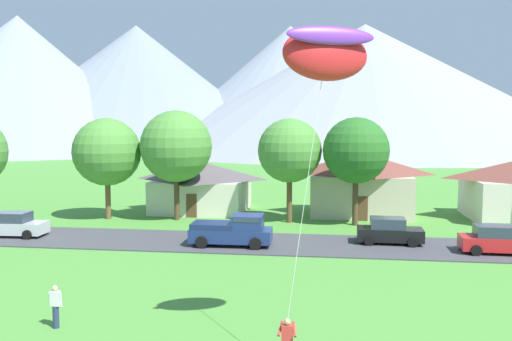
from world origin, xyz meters
TOP-DOWN VIEW (x-y plane):
  - road_strip at (0.00, 30.62)m, footprint 160.00×6.30m
  - mountain_central_ridge at (-7.74, 172.87)m, footprint 91.85×91.85m
  - mountain_far_east_ridge at (-82.14, 138.29)m, footprint 88.59×88.59m
  - mountain_far_west_ridge at (-55.35, 159.78)m, footprint 99.88×99.88m
  - mountain_west_ridge at (15.44, 160.00)m, footprint 133.83×133.83m
  - house_leftmost at (7.62, 43.08)m, footprint 9.06×6.97m
  - house_left_center at (-6.47, 43.27)m, footprint 8.60×8.05m
  - tree_near_left at (-13.14, 38.02)m, footprint 5.55×5.55m
  - tree_left_of_center at (6.97, 37.99)m, footprint 5.11×5.11m
  - tree_right_of_center at (-7.38, 38.35)m, footprint 5.83×5.83m
  - tree_far_right at (1.82, 38.46)m, footprint 5.08×5.08m
  - parked_car_red_west_end at (14.92, 29.75)m, footprint 4.26×2.19m
  - parked_car_silver_mid_west at (-16.66, 30.33)m, footprint 4.28×2.23m
  - parked_car_black_mid_east at (8.84, 31.57)m, footprint 4.25×2.18m
  - pickup_truck_navy_west_side at (-1.13, 29.62)m, footprint 5.22×2.37m
  - kite_flyer_with_kite at (4.69, 14.26)m, footprint 3.25×2.69m
  - watcher_person at (-5.51, 15.30)m, footprint 0.56×0.24m

SIDE VIEW (x-z plane):
  - road_strip at x=0.00m, z-range 0.00..0.08m
  - parked_car_red_west_end at x=14.92m, z-range 0.03..1.71m
  - parked_car_silver_mid_west at x=-16.66m, z-range 0.03..1.71m
  - parked_car_black_mid_east at x=8.84m, z-range 0.03..1.71m
  - watcher_person at x=-5.51m, z-range 0.04..1.71m
  - pickup_truck_navy_west_side at x=-1.13m, z-range 0.06..2.06m
  - house_left_center at x=-6.47m, z-range 0.08..4.50m
  - house_leftmost at x=7.62m, z-range 0.10..5.52m
  - tree_near_left at x=-13.14m, z-range 1.37..9.70m
  - tree_far_right at x=1.82m, z-range 1.58..9.86m
  - tree_left_of_center at x=6.97m, z-range 1.61..9.98m
  - tree_right_of_center at x=-7.38m, z-range 1.54..10.48m
  - kite_flyer_with_kite at x=4.69m, z-range 4.43..15.51m
  - mountain_west_ridge at x=15.44m, z-range 0.00..37.32m
  - mountain_far_east_ridge at x=-82.14m, z-range 0.00..38.20m
  - mountain_far_west_ridge at x=-55.35m, z-range 0.00..38.66m
  - mountain_central_ridge at x=-7.74m, z-range 0.00..39.66m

